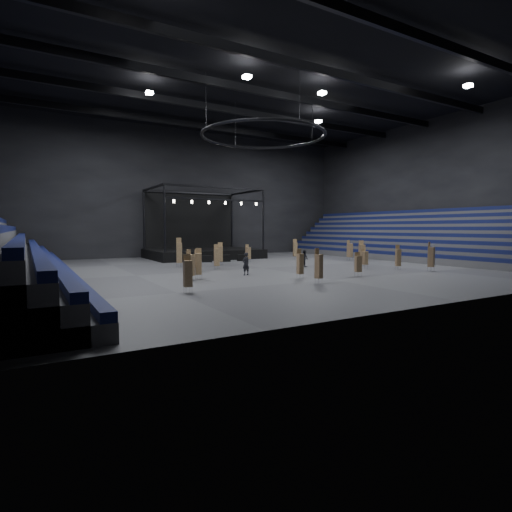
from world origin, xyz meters
TOP-DOWN VIEW (x-y plane):
  - floor at (0.00, 0.00)m, footprint 50.00×50.00m
  - ceiling at (0.00, 0.00)m, footprint 50.00×42.00m
  - wall_back at (0.00, 21.00)m, footprint 50.00×0.20m
  - wall_front at (0.00, -21.00)m, footprint 50.00×0.20m
  - wall_right at (25.00, 0.00)m, footprint 0.20×42.00m
  - bleachers_right at (22.94, 0.00)m, footprint 7.20×40.00m
  - stage at (0.00, 16.24)m, footprint 14.00×10.00m
  - truss_ring at (-0.00, 0.00)m, footprint 12.30×12.30m
  - roof_girders at (0.00, -0.00)m, footprint 49.00×30.35m
  - floodlights at (0.00, -4.00)m, footprint 28.60×16.60m
  - flight_case_left at (-2.09, 9.30)m, footprint 1.31×1.03m
  - flight_case_mid at (-0.02, 8.76)m, footprint 1.30×0.83m
  - flight_case_right at (2.25, 8.77)m, footprint 1.23×0.78m
  - chair_stack_0 at (-6.95, 0.00)m, footprint 0.57×0.57m
  - chair_stack_1 at (14.00, 2.58)m, footprint 0.65×0.65m
  - chair_stack_2 at (-11.96, -10.94)m, footprint 0.54×0.54m
  - chair_stack_3 at (10.40, -7.84)m, footprint 0.55×0.55m
  - chair_stack_4 at (2.02, 6.77)m, footprint 0.56×0.56m
  - chair_stack_5 at (8.41, -5.47)m, footprint 0.51×0.51m
  - chair_stack_6 at (-1.70, -8.51)m, footprint 0.45×0.45m
  - chair_stack_7 at (9.19, 7.36)m, footprint 0.64×0.64m
  - chair_stack_8 at (-8.95, -5.17)m, footprint 0.63×0.63m
  - chair_stack_9 at (-2.54, 4.65)m, footprint 0.70×0.70m
  - chair_stack_10 at (3.18, -9.91)m, footprint 0.60×0.60m
  - chair_stack_11 at (-6.91, 5.20)m, footprint 0.63×0.63m
  - chair_stack_12 at (11.87, -10.35)m, footprint 0.66×0.66m
  - chair_stack_13 at (10.27, -3.20)m, footprint 0.68×0.68m
  - chair_stack_14 at (-4.63, 0.96)m, footprint 0.45×0.45m
  - chair_stack_15 at (-2.26, -11.53)m, footprint 0.54×0.54m
  - chair_stack_16 at (-9.74, -5.53)m, footprint 0.61×0.61m
  - man_center at (-4.37, -4.44)m, footprint 0.78×0.59m
  - crew_member at (4.39, -0.99)m, footprint 0.65×0.84m

SIDE VIEW (x-z plane):
  - floor at x=0.00m, z-range 0.00..0.00m
  - flight_case_right at x=2.25m, z-range 0.00..0.76m
  - flight_case_left at x=-2.09m, z-range 0.00..0.78m
  - flight_case_mid at x=-0.02m, z-range 0.00..0.81m
  - crew_member at x=4.39m, z-range 0.00..1.72m
  - man_center at x=-4.37m, z-range 0.00..1.93m
  - chair_stack_0 at x=-6.95m, z-range 0.06..2.10m
  - chair_stack_10 at x=3.18m, z-range 0.07..2.09m
  - chair_stack_5 at x=8.41m, z-range 0.08..2.11m
  - chair_stack_4 at x=2.02m, z-range 0.07..2.16m
  - chair_stack_6 at x=-1.70m, z-range 0.02..2.38m
  - chair_stack_3 at x=10.40m, z-range 0.02..2.41m
  - chair_stack_16 at x=-9.74m, z-range 0.04..2.43m
  - chair_stack_14 at x=-4.63m, z-range 0.02..2.46m
  - chair_stack_2 at x=-11.96m, z-range 0.05..2.45m
  - chair_stack_8 at x=-8.95m, z-range 0.04..2.48m
  - chair_stack_15 at x=-2.26m, z-range 0.02..2.56m
  - chair_stack_9 at x=-2.54m, z-range 0.06..2.54m
  - chair_stack_1 at x=14.00m, z-range 0.07..2.58m
  - chair_stack_7 at x=9.19m, z-range 0.04..2.64m
  - chair_stack_12 at x=11.87m, z-range 0.03..2.74m
  - chair_stack_13 at x=10.27m, z-range 0.05..2.74m
  - stage at x=0.00m, z-range -3.15..6.05m
  - chair_stack_11 at x=-6.91m, z-range 0.02..3.02m
  - bleachers_right at x=22.94m, z-range -1.47..4.93m
  - wall_back at x=0.00m, z-range 0.00..18.00m
  - wall_front at x=0.00m, z-range 0.00..18.00m
  - wall_right at x=25.00m, z-range 0.00..18.00m
  - truss_ring at x=0.00m, z-range 10.43..15.58m
  - floodlights at x=0.00m, z-range 16.48..16.73m
  - roof_girders at x=0.00m, z-range 16.85..17.55m
  - ceiling at x=0.00m, z-range 17.90..18.10m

